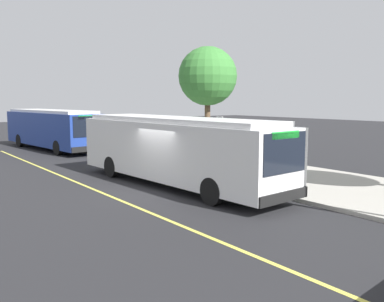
% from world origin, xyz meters
% --- Properties ---
extents(ground_plane, '(120.00, 120.00, 0.00)m').
position_xyz_m(ground_plane, '(0.00, 0.00, 0.00)').
color(ground_plane, '#232326').
extents(sidewalk_curb, '(44.00, 6.40, 0.15)m').
position_xyz_m(sidewalk_curb, '(0.00, 6.00, 0.07)').
color(sidewalk_curb, '#A8A399').
rests_on(sidewalk_curb, ground_plane).
extents(lane_stripe_center, '(36.00, 0.14, 0.01)m').
position_xyz_m(lane_stripe_center, '(0.00, -2.20, 0.00)').
color(lane_stripe_center, '#E0D64C').
rests_on(lane_stripe_center, ground_plane).
extents(transit_bus_main, '(11.76, 3.22, 2.95)m').
position_xyz_m(transit_bus_main, '(-0.45, 1.01, 1.62)').
color(transit_bus_main, white).
rests_on(transit_bus_main, ground_plane).
extents(transit_bus_second, '(11.42, 3.64, 2.95)m').
position_xyz_m(transit_bus_second, '(-16.79, 1.14, 1.62)').
color(transit_bus_second, navy).
rests_on(transit_bus_second, ground_plane).
extents(bus_shelter, '(2.90, 1.60, 2.48)m').
position_xyz_m(bus_shelter, '(-3.06, 5.76, 1.92)').
color(bus_shelter, '#333338').
rests_on(bus_shelter, sidewalk_curb).
extents(waiting_bench, '(1.60, 0.48, 0.95)m').
position_xyz_m(waiting_bench, '(-2.94, 5.60, 0.63)').
color(waiting_bench, brown).
rests_on(waiting_bench, sidewalk_curb).
extents(route_sign_post, '(0.44, 0.08, 2.80)m').
position_xyz_m(route_sign_post, '(-0.45, 3.54, 1.96)').
color(route_sign_post, '#333338').
rests_on(route_sign_post, sidewalk_curb).
extents(pedestrian_commuter, '(0.24, 0.40, 1.69)m').
position_xyz_m(pedestrian_commuter, '(-1.55, 4.70, 1.12)').
color(pedestrian_commuter, '#282D47').
rests_on(pedestrian_commuter, sidewalk_curb).
extents(street_tree_near_shelter, '(3.71, 3.71, 6.88)m').
position_xyz_m(street_tree_near_shelter, '(-6.39, 7.65, 5.15)').
color(street_tree_near_shelter, brown).
rests_on(street_tree_near_shelter, sidewalk_curb).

